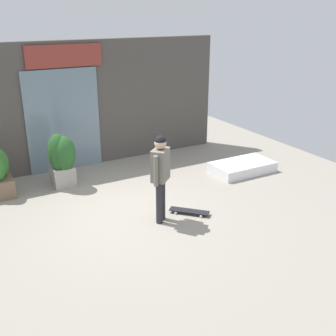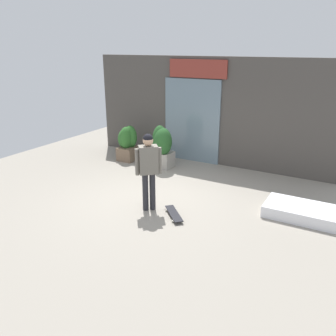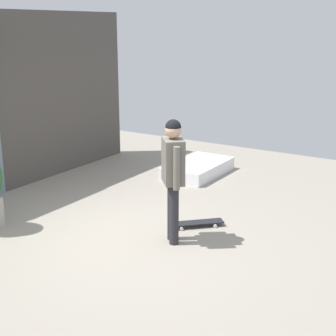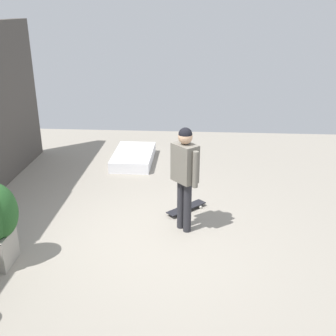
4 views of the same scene
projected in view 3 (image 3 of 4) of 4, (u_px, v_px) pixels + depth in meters
ground_plane at (129, 239)px, 7.16m from camera, size 12.00×12.00×0.00m
skateboarder at (173, 168)px, 6.79m from camera, size 0.47×0.46×1.75m
skateboard at (197, 223)px, 7.59m from camera, size 0.71×0.72×0.08m
snow_ledge at (198, 168)px, 10.23m from camera, size 1.57×0.90×0.25m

